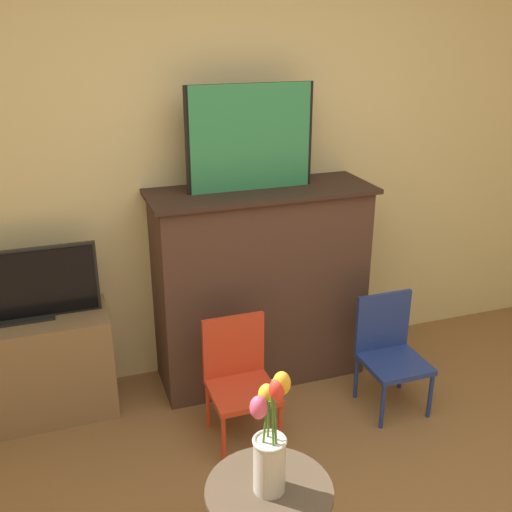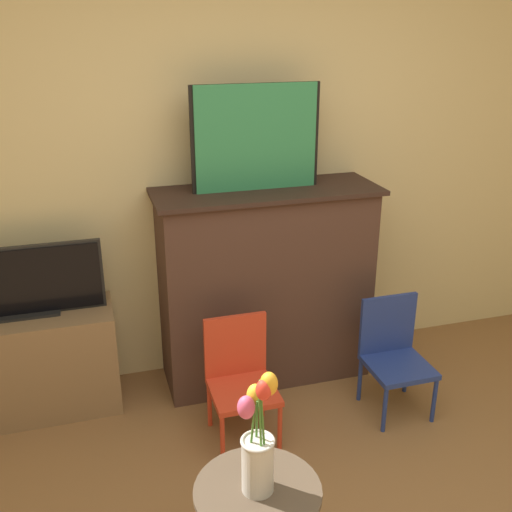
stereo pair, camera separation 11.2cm
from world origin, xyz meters
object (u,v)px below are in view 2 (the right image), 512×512
Objects in this scene: chair_red at (240,374)px; chair_blue at (394,351)px; painting at (256,138)px; tv_monitor at (26,282)px; vase_tulips at (258,445)px.

chair_red and chair_blue have the same top height.
chair_red is 0.88m from chair_blue.
painting is 1.43m from tv_monitor.
chair_red is at bearing 179.00° from chair_blue.
tv_monitor is 1.63× the size of vase_tulips.
chair_blue is 1.32× the size of vase_tulips.
tv_monitor is 1.22m from chair_red.
painting is at bearing 140.26° from chair_blue.
vase_tulips is (-0.21, -1.00, 0.38)m from chair_red.
painting reaches higher than chair_blue.
painting is 1.11× the size of chair_blue.
chair_red is at bearing -26.92° from tv_monitor.
chair_red is 1.32× the size of vase_tulips.
painting is 1.46× the size of vase_tulips.
chair_blue is at bearing -1.00° from chair_red.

